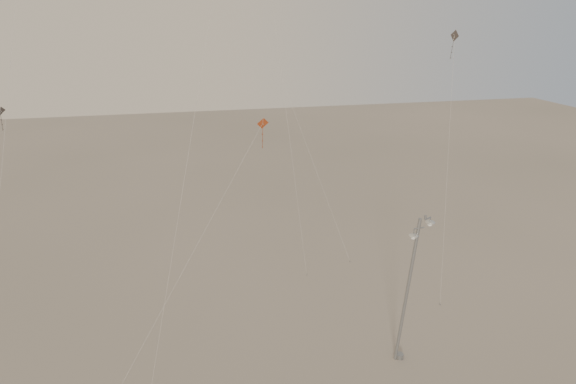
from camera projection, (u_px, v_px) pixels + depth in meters
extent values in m
plane|color=#A29386|center=(310.00, 380.00, 25.18)|extent=(160.00, 160.00, 0.00)
cylinder|color=#999DA1|center=(400.00, 356.00, 26.73)|extent=(0.44, 0.44, 0.30)
cylinder|color=#999DA1|center=(407.00, 293.00, 25.12)|extent=(0.76, 0.18, 9.12)
cylinder|color=#999DA1|center=(425.00, 217.00, 23.56)|extent=(0.14, 0.14, 0.18)
cylinder|color=#999DA1|center=(428.00, 218.00, 23.77)|extent=(0.48, 0.29, 0.07)
cylinder|color=#999DA1|center=(430.00, 220.00, 23.97)|extent=(0.06, 0.06, 0.30)
ellipsoid|color=#BABAB5|center=(430.00, 222.00, 24.02)|extent=(0.52, 0.52, 0.18)
cylinder|color=#999DA1|center=(419.00, 228.00, 23.70)|extent=(0.60, 0.11, 0.07)
cylinder|color=#999DA1|center=(414.00, 232.00, 23.70)|extent=(0.06, 0.06, 0.40)
ellipsoid|color=#BABAB5|center=(413.00, 236.00, 23.77)|extent=(0.52, 0.52, 0.18)
cylinder|color=beige|center=(15.00, 6.00, 23.16)|extent=(5.76, 16.97, 38.91)
cylinder|color=beige|center=(184.00, 180.00, 23.04)|extent=(5.42, 4.69, 22.26)
cylinder|color=beige|center=(278.00, 51.00, 30.03)|extent=(3.82, 2.53, 33.70)
cylinder|color=#999DA1|center=(307.00, 275.00, 35.38)|extent=(0.06, 0.06, 0.10)
cube|color=maroon|center=(263.00, 123.00, 27.03)|extent=(0.69, 0.17, 0.68)
cylinder|color=maroon|center=(263.00, 138.00, 27.52)|extent=(0.04, 0.21, 1.32)
cylinder|color=beige|center=(181.00, 275.00, 23.22)|extent=(10.72, 11.22, 12.98)
cube|color=#332D2A|center=(455.00, 36.00, 31.85)|extent=(0.21, 0.82, 0.80)
cylinder|color=#332D2A|center=(452.00, 50.00, 32.11)|extent=(0.18, 0.12, 1.24)
cylinder|color=beige|center=(447.00, 170.00, 31.78)|extent=(2.59, 6.67, 17.72)
cylinder|color=#999DA1|center=(440.00, 304.00, 31.70)|extent=(0.06, 0.06, 0.10)
cylinder|color=beige|center=(276.00, 64.00, 35.09)|extent=(10.28, 9.83, 31.06)
cylinder|color=#999DA1|center=(350.00, 261.00, 37.28)|extent=(0.06, 0.06, 0.10)
cube|color=#332D2A|center=(1.00, 111.00, 27.08)|extent=(0.46, 0.35, 0.55)
cylinder|color=#332D2A|center=(2.00, 123.00, 27.40)|extent=(0.15, 0.11, 0.98)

